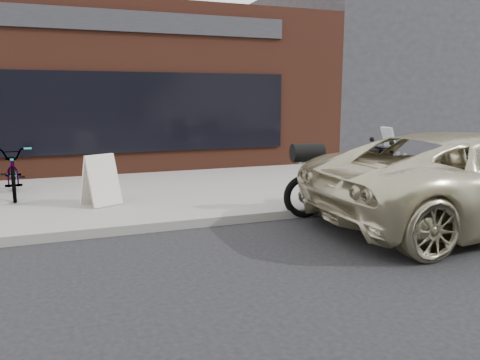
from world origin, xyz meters
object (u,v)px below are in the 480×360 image
object	(u,v)px
minivan	(475,179)
motorcycle	(342,178)
bicycle_front	(14,171)
sandwich_sign	(100,180)

from	to	relation	value
minivan	motorcycle	bearing A→B (deg)	52.28
motorcycle	bicycle_front	bearing A→B (deg)	158.45
bicycle_front	sandwich_sign	size ratio (longest dim) A/B	2.10
motorcycle	sandwich_sign	size ratio (longest dim) A/B	2.70
minivan	sandwich_sign	xyz separation A→B (m)	(-5.65, 3.03, -0.16)
bicycle_front	sandwich_sign	distance (m)	2.03
motorcycle	minivan	bearing A→B (deg)	-30.49
minivan	sandwich_sign	distance (m)	6.42
bicycle_front	sandwich_sign	bearing A→B (deg)	-46.30
motorcycle	sandwich_sign	xyz separation A→B (m)	(-3.99, 1.74, -0.07)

